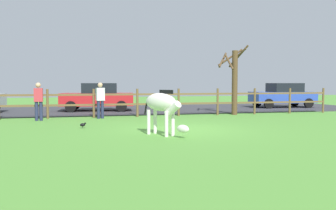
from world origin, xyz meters
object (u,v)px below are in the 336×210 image
Objects in this scene: zebra at (162,106)px; bare_tree at (234,78)px; parked_car_red at (98,97)px; visitor_left_of_tree at (100,99)px; crow_on_grass at (83,125)px; parked_car_blue at (283,95)px; visitor_right_of_tree at (39,100)px.

bare_tree is at bearing 50.47° from zebra.
parked_car_red is 2.54× the size of visitor_left_of_tree.
parked_car_red reaches higher than crow_on_grass.
zebra is at bearing -81.32° from parked_car_red.
visitor_left_of_tree is at bearing -160.56° from parked_car_blue.
visitor_right_of_tree is at bearing -172.61° from visitor_left_of_tree.
visitor_left_of_tree is (0.80, 3.41, 0.78)m from crow_on_grass.
crow_on_grass is at bearing 134.88° from zebra.
parked_car_blue is at bearing 19.44° from visitor_left_of_tree.
parked_car_blue is (5.06, 3.70, -1.04)m from bare_tree.
visitor_left_of_tree reaches higher than crow_on_grass.
visitor_left_of_tree reaches higher than parked_car_red.
visitor_right_of_tree reaches higher than parked_car_red.
parked_car_blue reaches higher than crow_on_grass.
visitor_right_of_tree is (-4.20, 5.46, -0.02)m from zebra.
visitor_left_of_tree reaches higher than zebra.
parked_car_blue is at bearing 30.98° from crow_on_grass.
bare_tree is 0.87× the size of parked_car_blue.
zebra is at bearing -52.43° from visitor_right_of_tree.
visitor_left_of_tree reaches higher than parked_car_blue.
visitor_right_of_tree is (-2.70, -4.38, 0.06)m from parked_car_red.
visitor_right_of_tree is at bearing 120.65° from crow_on_grass.
parked_car_blue is at bearing 44.24° from zebra.
parked_car_red is at bearing 88.90° from visitor_left_of_tree.
zebra is 14.30m from parked_car_blue.
parked_car_blue is 2.50× the size of visitor_left_of_tree.
parked_car_red is at bearing 83.24° from crow_on_grass.
zebra is at bearing -74.78° from visitor_left_of_tree.
crow_on_grass is 14.75m from parked_car_blue.
bare_tree is 8.68m from crow_on_grass.
crow_on_grass is at bearing -152.82° from bare_tree.
bare_tree reaches higher than visitor_right_of_tree.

